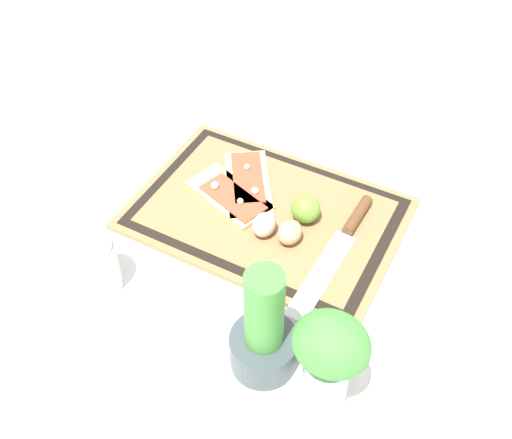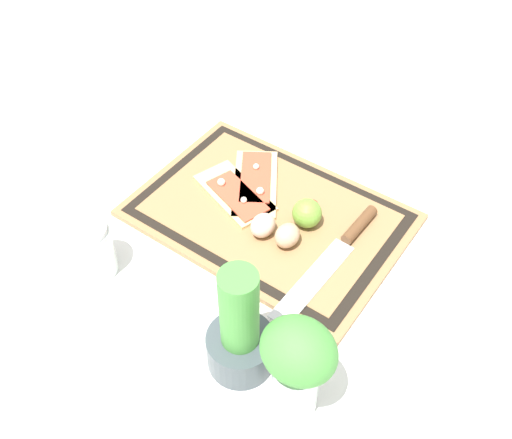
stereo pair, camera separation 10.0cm
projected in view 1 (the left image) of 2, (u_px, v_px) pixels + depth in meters
The scene contains 12 objects.
ground_plane at pixel (267, 216), 1.19m from camera, with size 6.00×6.00×0.00m, color white.
cutting_board at pixel (267, 214), 1.19m from camera, with size 0.52×0.36×0.02m.
pizza_slice_near at pixel (248, 182), 1.23m from camera, with size 0.18×0.21×0.02m.
pizza_slice_far at pixel (229, 196), 1.20m from camera, with size 0.20×0.14×0.02m.
knife at pixel (345, 235), 1.13m from camera, with size 0.05×0.32×0.02m.
egg_brown at pixel (290, 232), 1.11m from camera, with size 0.04×0.05×0.04m, color tan.
egg_pink at pixel (264, 225), 1.13m from camera, with size 0.04×0.05×0.04m, color beige.
lime at pixel (306, 209), 1.15m from camera, with size 0.06×0.06×0.06m, color #70A838.
cherry_tomato_red at pixel (309, 200), 1.19m from camera, with size 0.02×0.02×0.02m, color red.
herb_pot at pixel (264, 335), 0.92m from camera, with size 0.11×0.11×0.22m.
sauce_jar at pixel (95, 268), 1.04m from camera, with size 0.08×0.08×0.11m.
herb_glass at pixel (329, 357), 0.84m from camera, with size 0.11×0.10×0.20m.
Camera 1 is at (-0.37, 0.73, 0.87)m, focal length 42.00 mm.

